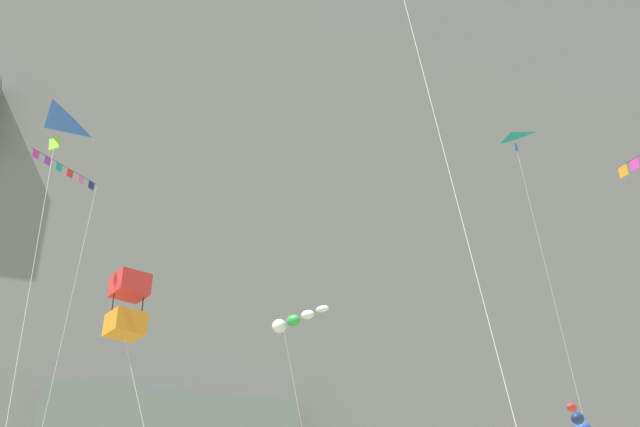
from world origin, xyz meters
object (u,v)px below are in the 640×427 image
(kite_delta_high_left, at_px, (514,149))
(kite_box_low_left, at_px, (128,305))
(kite_windsock_mid_center, at_px, (292,322))
(kite_delta_low_right, at_px, (41,147))
(kite_banner_upper_left, at_px, (62,200))

(kite_delta_high_left, bearing_deg, kite_box_low_left, -159.87)
(kite_windsock_mid_center, relative_size, kite_box_low_left, 1.25)
(kite_delta_high_left, distance_m, kite_delta_low_right, 28.07)
(kite_banner_upper_left, bearing_deg, kite_delta_high_left, -7.57)
(kite_delta_high_left, height_order, kite_banner_upper_left, kite_delta_high_left)
(kite_windsock_mid_center, distance_m, kite_banner_upper_left, 12.76)
(kite_delta_low_right, distance_m, kite_box_low_left, 6.42)
(kite_delta_low_right, relative_size, kite_box_low_left, 1.37)
(kite_windsock_mid_center, distance_m, kite_delta_low_right, 15.76)
(kite_delta_low_right, height_order, kite_box_low_left, kite_delta_low_right)
(kite_windsock_mid_center, height_order, kite_banner_upper_left, kite_banner_upper_left)
(kite_windsock_mid_center, distance_m, kite_delta_high_left, 17.34)
(kite_banner_upper_left, distance_m, kite_delta_low_right, 11.77)
(kite_banner_upper_left, distance_m, kite_box_low_left, 14.68)
(kite_delta_high_left, xyz_separation_m, kite_banner_upper_left, (-24.34, 3.24, -6.23))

